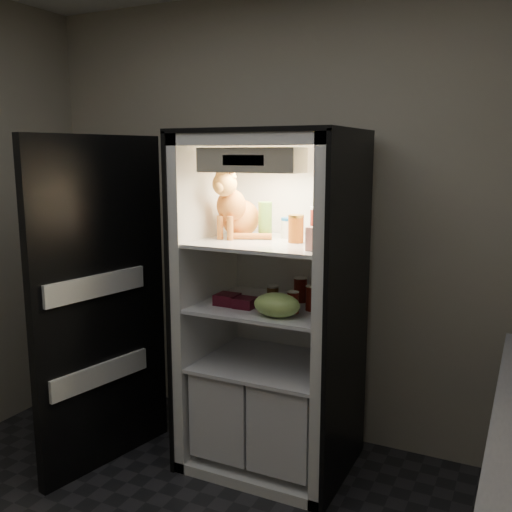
{
  "coord_description": "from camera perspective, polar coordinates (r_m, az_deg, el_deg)",
  "views": [
    {
      "loc": [
        1.26,
        -1.41,
        1.75
      ],
      "look_at": [
        -0.08,
        1.32,
        1.2
      ],
      "focal_mm": 40.0,
      "sensor_mm": 36.0,
      "label": 1
    }
  ],
  "objects": [
    {
      "name": "condiment_jar",
      "position": [
        3.17,
        1.68,
        -3.77
      ],
      "size": [
        0.07,
        0.07,
        0.09
      ],
      "color": "brown",
      "rests_on": "refrigerator"
    },
    {
      "name": "fridge_door",
      "position": [
        3.27,
        -15.24,
        -4.97
      ],
      "size": [
        0.23,
        0.87,
        1.85
      ],
      "rotation": [
        0.0,
        0.0,
        -0.19
      ],
      "color": "black",
      "rests_on": "floor"
    },
    {
      "name": "berry_box_right",
      "position": [
        3.05,
        -1.09,
        -4.69
      ],
      "size": [
        0.11,
        0.11,
        0.05
      ],
      "primitive_type": "cube",
      "color": "#530D1C",
      "rests_on": "refrigerator"
    },
    {
      "name": "soda_can_b",
      "position": [
        3.0,
        5.64,
        -4.21
      ],
      "size": [
        0.07,
        0.07,
        0.13
      ],
      "color": "black",
      "rests_on": "refrigerator"
    },
    {
      "name": "soda_can_c",
      "position": [
        2.95,
        3.72,
        -4.65
      ],
      "size": [
        0.06,
        0.06,
        0.11
      ],
      "color": "black",
      "rests_on": "refrigerator"
    },
    {
      "name": "berry_box_left",
      "position": [
        3.11,
        -2.91,
        -4.34
      ],
      "size": [
        0.12,
        0.12,
        0.06
      ],
      "primitive_type": "cube",
      "color": "#530D1C",
      "rests_on": "refrigerator"
    },
    {
      "name": "room_shell",
      "position": [
        1.9,
        -15.69,
        5.84
      ],
      "size": [
        3.6,
        3.6,
        3.6
      ],
      "color": "white",
      "rests_on": "floor"
    },
    {
      "name": "mayo_tub",
      "position": [
        3.15,
        3.25,
        2.84
      ],
      "size": [
        0.08,
        0.08,
        0.11
      ],
      "color": "white",
      "rests_on": "refrigerator"
    },
    {
      "name": "tabby_cat",
      "position": [
        3.17,
        -2.02,
        4.57
      ],
      "size": [
        0.33,
        0.38,
        0.4
      ],
      "rotation": [
        0.0,
        0.0,
        -0.05
      ],
      "color": "#C05318",
      "rests_on": "refrigerator"
    },
    {
      "name": "refrigerator",
      "position": [
        3.22,
        1.75,
        -7.14
      ],
      "size": [
        0.9,
        0.72,
        1.88
      ],
      "color": "white",
      "rests_on": "floor"
    },
    {
      "name": "soda_can_a",
      "position": [
        3.17,
        4.46,
        -3.38
      ],
      "size": [
        0.07,
        0.07,
        0.14
      ],
      "color": "black",
      "rests_on": "refrigerator"
    },
    {
      "name": "cream_carton",
      "position": [
        2.76,
        5.82,
        1.73
      ],
      "size": [
        0.07,
        0.07,
        0.11
      ],
      "primitive_type": "cube",
      "color": "silver",
      "rests_on": "refrigerator"
    },
    {
      "name": "grape_bag",
      "position": [
        2.88,
        2.1,
        -4.91
      ],
      "size": [
        0.24,
        0.18,
        0.12
      ],
      "primitive_type": "ellipsoid",
      "color": "#8DB554",
      "rests_on": "refrigerator"
    },
    {
      "name": "salsa_jar",
      "position": [
        2.99,
        4.02,
        2.75
      ],
      "size": [
        0.08,
        0.08,
        0.15
      ],
      "color": "maroon",
      "rests_on": "refrigerator"
    },
    {
      "name": "pepper_jar",
      "position": [
        3.05,
        6.43,
        3.2
      ],
      "size": [
        0.11,
        0.11,
        0.18
      ],
      "color": "maroon",
      "rests_on": "refrigerator"
    },
    {
      "name": "parmesan_shaker",
      "position": [
        3.14,
        0.92,
        3.62
      ],
      "size": [
        0.08,
        0.08,
        0.2
      ],
      "color": "#217B29",
      "rests_on": "refrigerator"
    }
  ]
}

